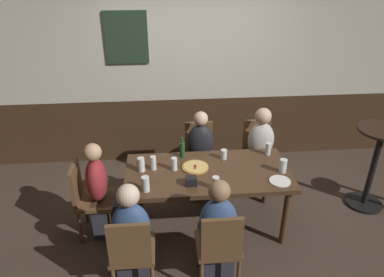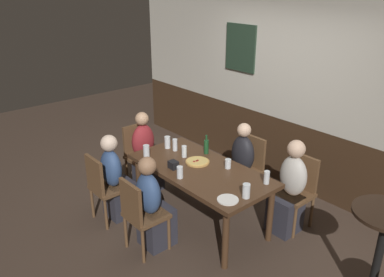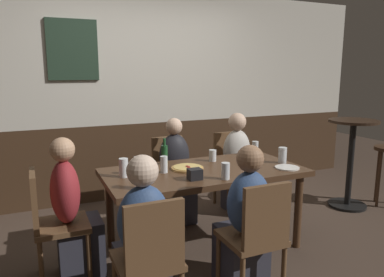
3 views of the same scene
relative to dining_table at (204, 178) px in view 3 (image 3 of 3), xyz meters
The scene contains 26 objects.
ground_plane 0.66m from the dining_table, ahead, with size 12.00×12.00×0.00m, color #423328.
wall_back 1.77m from the dining_table, 90.21° to the left, with size 6.40×0.13×2.60m.
dining_table is the anchor object (origin of this frame).
chair_mid_near 0.87m from the dining_table, 90.00° to the right, with size 0.40×0.40×0.88m.
chair_right_far 1.17m from the dining_table, 47.57° to the left, with size 0.40×0.40×0.88m.
chair_left_near 1.17m from the dining_table, 132.43° to the right, with size 0.40×0.40×0.88m.
chair_mid_far 0.87m from the dining_table, 90.00° to the left, with size 0.40×0.40×0.88m.
chair_head_west 1.31m from the dining_table, behind, with size 0.40×0.40×0.88m.
person_mid_near 0.71m from the dining_table, 90.00° to the right, with size 0.34×0.37×1.10m.
person_right_far 1.05m from the dining_table, 41.52° to the left, with size 0.34×0.37×1.13m.
person_left_near 1.06m from the dining_table, 138.53° to the right, with size 0.34×0.37×1.11m.
person_mid_far 0.71m from the dining_table, 90.00° to the left, with size 0.34×0.37×1.12m.
person_head_west 1.15m from the dining_table, behind, with size 0.37×0.34×1.12m.
pizza 0.18m from the dining_table, 150.60° to the left, with size 0.29×0.29×0.03m.
pint_glass_amber 0.36m from the dining_table, 84.30° to the right, with size 0.07×0.07×0.14m.
tumbler_water 0.73m from the dining_table, behind, with size 0.08×0.08×0.16m.
beer_glass_half 0.39m from the dining_table, behind, with size 0.06×0.06×0.15m.
beer_glass_tall 0.81m from the dining_table, 21.87° to the left, with size 0.06×0.06×0.15m.
pint_glass_stout 0.35m from the dining_table, 49.20° to the left, with size 0.07×0.07×0.11m.
pint_glass_pale 0.81m from the dining_table, ahead, with size 0.08×0.08×0.15m.
tumbler_short 0.61m from the dining_table, behind, with size 0.06×0.06×0.16m.
highball_clear 0.74m from the dining_table, 155.06° to the right, with size 0.08×0.08×0.16m.
beer_bottle_green 0.45m from the dining_table, 127.66° to the left, with size 0.06×0.06×0.25m.
plate_white_large 0.76m from the dining_table, 20.51° to the right, with size 0.22×0.22×0.01m, color white.
condiment_caddy 0.34m from the dining_table, 129.73° to the right, with size 0.11×0.09×0.09m, color black.
side_bar_table 2.04m from the dining_table, ahead, with size 0.56×0.56×1.05m.
Camera 3 is at (-1.38, -2.83, 1.62)m, focal length 34.04 mm.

